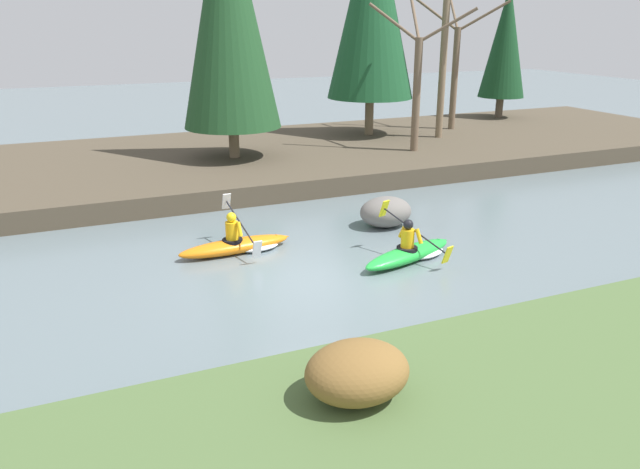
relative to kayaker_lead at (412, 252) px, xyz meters
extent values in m
plane|color=slate|center=(-2.55, -0.24, -0.20)|extent=(90.00, 90.00, 0.00)
cube|color=#4C6638|center=(-2.55, -6.53, 0.11)|extent=(44.00, 5.45, 0.61)
cube|color=#4C4233|center=(-2.55, 10.51, 0.11)|extent=(44.00, 10.02, 0.61)
cylinder|color=#7A664C|center=(-1.38, 9.68, 0.95)|extent=(0.36, 0.36, 1.07)
cone|color=#1E4723|center=(-1.38, 9.68, 5.41)|extent=(3.32, 3.32, 7.86)
cylinder|color=#7A664C|center=(5.11, 11.93, 1.17)|extent=(0.36, 0.36, 1.53)
cone|color=#194C28|center=(5.11, 11.93, 5.73)|extent=(3.51, 3.51, 7.58)
cylinder|color=brown|center=(13.24, 13.65, 0.91)|extent=(0.36, 0.36, 1.00)
cone|color=#143D1E|center=(13.24, 13.65, 4.05)|extent=(2.20, 2.20, 5.27)
cylinder|color=brown|center=(5.04, 8.20, 2.41)|extent=(0.28, 0.28, 4.00)
cylinder|color=brown|center=(4.35, 8.78, 4.90)|extent=(1.50, 1.28, 1.35)
cylinder|color=brown|center=(5.77, 7.59, 4.82)|extent=(1.57, 1.35, 1.20)
cylinder|color=brown|center=(5.33, 8.99, 4.97)|extent=(0.70, 1.69, 1.50)
cylinder|color=#7A664C|center=(7.43, 10.18, 3.23)|extent=(0.28, 0.28, 5.64)
cylinder|color=brown|center=(9.12, 11.72, 2.56)|extent=(0.28, 0.28, 4.29)
cylinder|color=brown|center=(8.38, 12.34, 5.23)|extent=(1.60, 1.37, 1.44)
cylinder|color=brown|center=(9.90, 11.07, 5.14)|extent=(1.68, 1.43, 1.27)
cylinder|color=brown|center=(9.43, 12.57, 5.31)|extent=(0.75, 1.80, 1.60)
ellipsoid|color=brown|center=(-4.02, -5.23, 0.78)|extent=(1.38, 1.15, 0.75)
ellipsoid|color=green|center=(-0.11, -0.04, -0.03)|extent=(2.75, 1.41, 0.34)
cone|color=green|center=(1.07, 0.35, -0.01)|extent=(0.39, 0.30, 0.20)
cylinder|color=black|center=(-0.16, -0.05, 0.12)|extent=(0.60, 0.60, 0.08)
cylinder|color=yellow|center=(-0.16, -0.05, 0.37)|extent=(0.38, 0.38, 0.42)
sphere|color=black|center=(-0.16, -0.05, 0.69)|extent=(0.29, 0.29, 0.23)
cylinder|color=yellow|center=(-0.14, 0.21, 0.45)|extent=(0.16, 0.24, 0.35)
cylinder|color=yellow|center=(0.01, -0.25, 0.45)|extent=(0.16, 0.24, 0.35)
cylinder|color=black|center=(0.06, 0.02, 0.49)|extent=(0.63, 1.83, 0.65)
cube|color=yellow|center=(-0.23, 0.92, 0.80)|extent=(0.24, 0.21, 0.41)
cube|color=yellow|center=(0.35, -0.88, 0.18)|extent=(0.24, 0.21, 0.41)
ellipsoid|color=white|center=(0.41, 0.13, -0.11)|extent=(1.26, 1.01, 0.18)
ellipsoid|color=orange|center=(-3.58, 2.03, -0.03)|extent=(2.74, 0.82, 0.34)
cone|color=orange|center=(-2.35, 2.13, -0.01)|extent=(0.37, 0.23, 0.20)
cylinder|color=black|center=(-3.63, 2.03, 0.12)|extent=(0.52, 0.52, 0.08)
cylinder|color=yellow|center=(-3.63, 2.03, 0.37)|extent=(0.32, 0.32, 0.42)
sphere|color=yellow|center=(-3.63, 2.03, 0.69)|extent=(0.25, 0.25, 0.23)
cylinder|color=yellow|center=(-3.55, 2.28, 0.45)|extent=(0.11, 0.23, 0.35)
cylinder|color=yellow|center=(-3.51, 1.80, 0.45)|extent=(0.11, 0.23, 0.35)
cylinder|color=black|center=(-3.40, 2.05, 0.49)|extent=(0.19, 1.91, 0.65)
cube|color=white|center=(-3.48, 3.00, 0.80)|extent=(0.21, 0.17, 0.41)
cube|color=white|center=(-3.33, 1.10, 0.18)|extent=(0.21, 0.17, 0.41)
ellipsoid|color=white|center=(-3.04, 2.08, -0.11)|extent=(1.15, 0.79, 0.18)
ellipsoid|color=slate|center=(0.64, 2.39, 0.20)|extent=(1.42, 1.11, 0.80)
camera|label=1|loc=(-7.18, -11.37, 5.02)|focal=35.00mm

